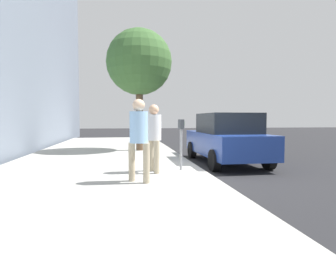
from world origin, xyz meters
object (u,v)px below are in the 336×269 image
(parked_sedan_near, at_px, (226,138))
(pedestrian_bystander, at_px, (139,133))
(pedestrian_at_meter, at_px, (154,132))
(parking_meter, at_px, (181,134))
(street_tree, at_px, (139,63))

(parked_sedan_near, bearing_deg, pedestrian_bystander, 134.04)
(pedestrian_at_meter, xyz_separation_m, pedestrian_bystander, (-1.11, 0.45, 0.05))
(parking_meter, relative_size, pedestrian_at_meter, 0.78)
(parking_meter, relative_size, pedestrian_bystander, 0.76)
(parking_meter, bearing_deg, pedestrian_at_meter, 104.73)
(pedestrian_bystander, bearing_deg, parked_sedan_near, -6.41)
(street_tree, bearing_deg, parking_meter, -170.27)
(parked_sedan_near, bearing_deg, parking_meter, 132.07)
(parking_meter, distance_m, parked_sedan_near, 2.69)
(pedestrian_at_meter, relative_size, street_tree, 0.33)
(pedestrian_at_meter, distance_m, parked_sedan_near, 3.43)
(parking_meter, height_order, parked_sedan_near, parked_sedan_near)
(pedestrian_bystander, distance_m, street_tree, 7.07)
(parking_meter, height_order, street_tree, street_tree)
(parked_sedan_near, bearing_deg, pedestrian_at_meter, 125.84)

